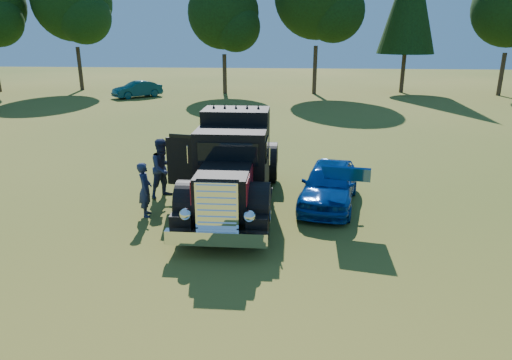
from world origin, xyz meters
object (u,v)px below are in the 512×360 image
object	(u,v)px
hotrod_coupe	(329,184)
distant_teal_car	(137,89)
spectator_far	(163,168)
spectator_near	(145,189)
diamond_t_truck	(233,170)

from	to	relation	value
hotrod_coupe	distant_teal_car	distance (m)	28.11
hotrod_coupe	spectator_far	bearing A→B (deg)	176.45
hotrod_coupe	spectator_near	size ratio (longest dim) A/B	2.65
hotrod_coupe	distant_teal_car	xyz separation A→B (m)	(-14.31, 24.19, -0.02)
distant_teal_car	spectator_far	bearing A→B (deg)	-23.59
spectator_far	distant_teal_car	xyz separation A→B (m)	(-8.88, 23.86, -0.32)
spectator_near	spectator_far	world-z (taller)	spectator_far
hotrod_coupe	diamond_t_truck	bearing A→B (deg)	-168.54
spectator_near	hotrod_coupe	bearing A→B (deg)	-89.82
diamond_t_truck	spectator_far	xyz separation A→B (m)	(-2.45, 0.94, -0.29)
diamond_t_truck	spectator_far	bearing A→B (deg)	158.93
hotrod_coupe	spectator_near	bearing A→B (deg)	-166.26
hotrod_coupe	spectator_far	distance (m)	5.45
diamond_t_truck	spectator_near	bearing A→B (deg)	-163.63
diamond_t_truck	hotrod_coupe	distance (m)	3.11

